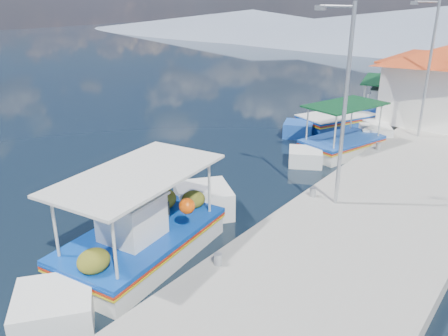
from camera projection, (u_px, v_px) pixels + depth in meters
The scene contains 9 objects.
ground at pixel (185, 201), 15.62m from camera, with size 160.00×160.00×0.00m, color black.
quay at pixel (414, 181), 16.64m from camera, with size 5.00×44.00×0.50m, color gray.
bollards at pixel (352, 164), 17.13m from camera, with size 0.20×17.20×0.30m.
main_caique at pixel (145, 239), 12.15m from camera, with size 3.06×8.24×2.73m.
caique_green_canopy at pixel (342, 145), 20.22m from camera, with size 3.14×6.39×2.48m.
caique_blue_hull at pixel (335, 123), 23.76m from camera, with size 3.75×6.38×1.23m.
caique_far at pixel (381, 112), 25.47m from camera, with size 3.35×7.04×2.55m.
lamp_post_near at pixel (343, 98), 13.17m from camera, with size 1.21×0.14×6.00m.
lamp_post_far at pixel (427, 63), 19.84m from camera, with size 1.21×0.14×6.00m.
Camera 1 is at (9.67, -10.44, 6.68)m, focal length 36.39 mm.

